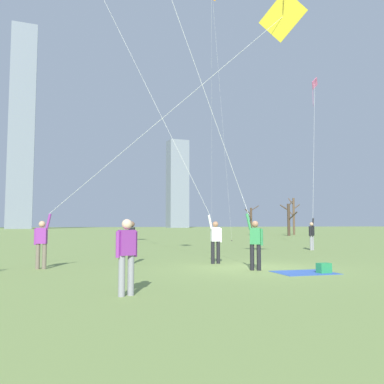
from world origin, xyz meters
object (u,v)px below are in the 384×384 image
(kite_flyer_foreground_right_red, at_px, (237,191))
(bare_tree_center, at_px, (251,220))
(kite_flyer_midfield_center_yellow, at_px, (107,180))
(bystander_strolling_midfield, at_px, (132,240))
(picnic_spot, at_px, (316,270))
(kite_flyer_midfield_right_purple, at_px, (166,136))
(distant_kite_low_near_trees_white, at_px, (212,32))
(distant_kite_drifting_right_orange, at_px, (214,17))
(bystander_watching_nearby, at_px, (127,253))
(bare_tree_left_of_center, at_px, (289,219))
(kite_flyer_midfield_left_pink, at_px, (312,215))
(bare_tree_right_of_center, at_px, (294,215))

(kite_flyer_foreground_right_red, distance_m, bare_tree_center, 42.87)
(kite_flyer_midfield_center_yellow, height_order, bystander_strolling_midfield, kite_flyer_midfield_center_yellow)
(picnic_spot, bearing_deg, bare_tree_center, 63.54)
(kite_flyer_midfield_right_purple, distance_m, picnic_spot, 7.63)
(picnic_spot, bearing_deg, distant_kite_low_near_trees_white, 72.97)
(distant_kite_low_near_trees_white, distance_m, distant_kite_drifting_right_orange, 5.73)
(kite_flyer_foreground_right_red, relative_size, picnic_spot, 6.38)
(bystander_watching_nearby, distance_m, distant_kite_drifting_right_orange, 32.50)
(kite_flyer_foreground_right_red, relative_size, distant_kite_low_near_trees_white, 0.48)
(bystander_watching_nearby, xyz_separation_m, bare_tree_left_of_center, (28.74, 36.30, 1.33))
(bare_tree_center, bearing_deg, bare_tree_left_of_center, -53.89)
(kite_flyer_midfield_left_pink, xyz_separation_m, bare_tree_right_of_center, (18.92, 29.00, 0.82))
(bystander_strolling_midfield, distance_m, distant_kite_low_near_trees_white, 32.37)
(kite_flyer_midfield_center_yellow, relative_size, distant_kite_low_near_trees_white, 0.37)
(distant_kite_low_near_trees_white, relative_size, bare_tree_center, 6.16)
(kite_flyer_midfield_right_purple, distance_m, bare_tree_right_of_center, 44.83)
(bystander_watching_nearby, relative_size, bare_tree_right_of_center, 0.31)
(picnic_spot, height_order, bare_tree_left_of_center, bare_tree_left_of_center)
(kite_flyer_midfield_center_yellow, bearing_deg, bare_tree_right_of_center, 47.75)
(kite_flyer_foreground_right_red, xyz_separation_m, bare_tree_right_of_center, (27.98, 37.03, 0.23))
(bare_tree_left_of_center, bearing_deg, bystander_watching_nearby, -128.37)
(kite_flyer_midfield_left_pink, height_order, bare_tree_left_of_center, kite_flyer_midfield_left_pink)
(kite_flyer_midfield_left_pink, height_order, kite_flyer_foreground_right_red, kite_flyer_foreground_right_red)
(kite_flyer_midfield_right_purple, height_order, bystander_watching_nearby, kite_flyer_midfield_right_purple)
(picnic_spot, bearing_deg, kite_flyer_midfield_center_yellow, 151.30)
(kite_flyer_midfield_right_purple, xyz_separation_m, picnic_spot, (3.41, -4.72, -4.92))
(bystander_watching_nearby, bearing_deg, bystander_strolling_midfield, 76.75)
(kite_flyer_foreground_right_red, xyz_separation_m, distant_kite_drifting_right_orange, (8.06, 19.88, 17.27))
(kite_flyer_foreground_right_red, xyz_separation_m, bare_tree_center, (21.21, 37.25, -0.53))
(distant_kite_low_near_trees_white, height_order, distant_kite_drifting_right_orange, distant_kite_low_near_trees_white)
(kite_flyer_midfield_left_pink, distance_m, kite_flyer_midfield_center_yellow, 14.49)
(bystander_strolling_midfield, xyz_separation_m, bare_tree_right_of_center, (30.76, 33.62, 1.95))
(bystander_strolling_midfield, bearing_deg, bare_tree_left_of_center, 47.40)
(kite_flyer_midfield_right_purple, height_order, distant_kite_drifting_right_orange, distant_kite_drifting_right_orange)
(kite_flyer_midfield_center_yellow, height_order, picnic_spot, kite_flyer_midfield_center_yellow)
(kite_flyer_midfield_right_purple, bearing_deg, bystander_watching_nearby, -113.68)
(bystander_watching_nearby, bearing_deg, kite_flyer_midfield_center_yellow, 85.81)
(kite_flyer_midfield_left_pink, bearing_deg, bare_tree_left_of_center, 58.44)
(kite_flyer_midfield_right_purple, bearing_deg, bare_tree_right_of_center, 48.90)
(kite_flyer_midfield_center_yellow, relative_size, bare_tree_left_of_center, 2.04)
(kite_flyer_foreground_right_red, distance_m, kite_flyer_midfield_center_yellow, 4.41)
(bystander_strolling_midfield, bearing_deg, kite_flyer_foreground_right_red, -50.76)
(bystander_watching_nearby, distance_m, picnic_spot, 6.67)
(distant_kite_low_near_trees_white, xyz_separation_m, bare_tree_right_of_center, (17.91, 11.95, -18.37))
(kite_flyer_midfield_center_yellow, xyz_separation_m, picnic_spot, (5.95, -3.26, -2.91))
(kite_flyer_midfield_left_pink, xyz_separation_m, bare_tree_left_of_center, (15.30, 24.91, 0.20))
(kite_flyer_foreground_right_red, distance_m, kite_flyer_midfield_right_purple, 4.32)
(distant_kite_low_near_trees_white, bearing_deg, kite_flyer_midfield_left_pink, -93.38)
(kite_flyer_midfield_left_pink, height_order, bystander_watching_nearby, kite_flyer_midfield_left_pink)
(kite_flyer_foreground_right_red, height_order, picnic_spot, kite_flyer_foreground_right_red)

